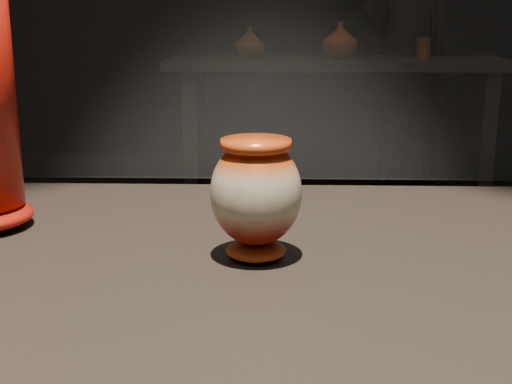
{
  "coord_description": "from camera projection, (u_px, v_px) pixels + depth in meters",
  "views": [
    {
      "loc": [
        0.04,
        -0.83,
        1.21
      ],
      "look_at": [
        0.02,
        0.02,
        0.99
      ],
      "focal_mm": 50.0,
      "sensor_mm": 36.0,
      "label": 1
    }
  ],
  "objects": [
    {
      "name": "back_vase_left",
      "position": [
        250.0,
        43.0,
        4.16
      ],
      "size": [
        0.24,
        0.24,
        0.19
      ],
      "primitive_type": "imported",
      "rotation": [
        0.0,
        0.0,
        0.51
      ],
      "color": "brown",
      "rests_on": "back_shelf"
    },
    {
      "name": "main_vase",
      "position": [
        256.0,
        194.0,
        0.88
      ],
      "size": [
        0.12,
        0.12,
        0.15
      ],
      "rotation": [
        0.0,
        0.0,
        -0.09
      ],
      "color": "maroon",
      "rests_on": "display_plinth"
    },
    {
      "name": "back_shelf",
      "position": [
        336.0,
        104.0,
        4.25
      ],
      "size": [
        2.0,
        0.6,
        0.9
      ],
      "color": "black",
      "rests_on": "ground"
    },
    {
      "name": "back_vase_right",
      "position": [
        423.0,
        49.0,
        4.11
      ],
      "size": [
        0.08,
        0.08,
        0.12
      ],
      "primitive_type": "cylinder",
      "color": "brown",
      "rests_on": "back_shelf"
    },
    {
      "name": "back_vase_mid",
      "position": [
        340.0,
        40.0,
        4.19
      ],
      "size": [
        0.22,
        0.22,
        0.21
      ],
      "primitive_type": "imported",
      "rotation": [
        0.0,
        0.0,
        1.46
      ],
      "color": "maroon",
      "rests_on": "back_shelf"
    },
    {
      "name": "visitor",
      "position": [
        407.0,
        54.0,
        4.56
      ],
      "size": [
        0.77,
        0.64,
        1.81
      ],
      "primitive_type": "imported",
      "rotation": [
        0.0,
        0.0,
        3.52
      ],
      "color": "black",
      "rests_on": "ground"
    }
  ]
}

